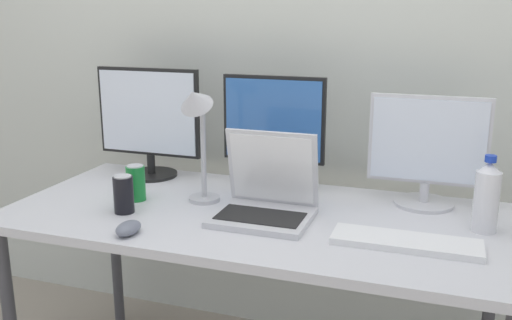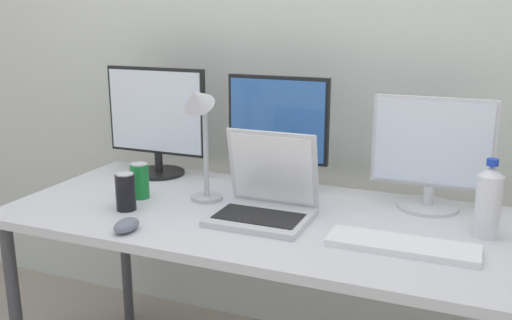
{
  "view_description": "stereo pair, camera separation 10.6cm",
  "coord_description": "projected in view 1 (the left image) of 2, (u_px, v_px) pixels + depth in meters",
  "views": [
    {
      "loc": [
        0.58,
        -1.68,
        1.39
      ],
      "look_at": [
        0.0,
        0.0,
        0.92
      ],
      "focal_mm": 40.0,
      "sensor_mm": 36.0,
      "label": 1
    },
    {
      "loc": [
        0.68,
        -1.64,
        1.39
      ],
      "look_at": [
        0.0,
        0.0,
        0.92
      ],
      "focal_mm": 40.0,
      "sensor_mm": 36.0,
      "label": 2
    }
  ],
  "objects": [
    {
      "name": "desk_lamp",
      "position": [
        197.0,
        123.0,
        1.89
      ],
      "size": [
        0.11,
        0.18,
        0.42
      ],
      "color": "#B7B7BC",
      "rests_on": "work_desk"
    },
    {
      "name": "laptop_silver",
      "position": [
        266.0,
        198.0,
        1.83
      ],
      "size": [
        0.31,
        0.26,
        0.27
      ],
      "color": "silver",
      "rests_on": "work_desk"
    },
    {
      "name": "water_bottle",
      "position": [
        487.0,
        197.0,
        1.7
      ],
      "size": [
        0.07,
        0.07,
        0.24
      ],
      "color": "silver",
      "rests_on": "work_desk"
    },
    {
      "name": "monitor_left",
      "position": [
        149.0,
        121.0,
        2.25
      ],
      "size": [
        0.43,
        0.21,
        0.43
      ],
      "color": "black",
      "rests_on": "work_desk"
    },
    {
      "name": "monitor_center",
      "position": [
        273.0,
        129.0,
        2.07
      ],
      "size": [
        0.38,
        0.18,
        0.42
      ],
      "color": "black",
      "rests_on": "work_desk"
    },
    {
      "name": "wall_back",
      "position": [
        304.0,
        33.0,
        2.28
      ],
      "size": [
        7.0,
        0.08,
        2.6
      ],
      "primitive_type": "cube",
      "color": "silver",
      "rests_on": "ground"
    },
    {
      "name": "mouse_by_keyboard",
      "position": [
        128.0,
        228.0,
        1.7
      ],
      "size": [
        0.06,
        0.1,
        0.04
      ],
      "primitive_type": "ellipsoid",
      "rotation": [
        0.0,
        0.0,
        0.01
      ],
      "color": "slate",
      "rests_on": "work_desk"
    },
    {
      "name": "soda_can_near_keyboard",
      "position": [
        136.0,
        183.0,
        2.0
      ],
      "size": [
        0.07,
        0.07,
        0.13
      ],
      "color": "#197F33",
      "rests_on": "work_desk"
    },
    {
      "name": "work_desk",
      "position": [
        256.0,
        230.0,
        1.9
      ],
      "size": [
        1.66,
        0.76,
        0.74
      ],
      "color": "#424247",
      "rests_on": "ground"
    },
    {
      "name": "monitor_right",
      "position": [
        427.0,
        150.0,
        1.91
      ],
      "size": [
        0.39,
        0.2,
        0.38
      ],
      "color": "silver",
      "rests_on": "work_desk"
    },
    {
      "name": "keyboard_main",
      "position": [
        406.0,
        242.0,
        1.62
      ],
      "size": [
        0.42,
        0.13,
        0.02
      ],
      "primitive_type": "cube",
      "rotation": [
        0.0,
        0.0,
        0.01
      ],
      "color": "white",
      "rests_on": "work_desk"
    },
    {
      "name": "soda_can_by_laptop",
      "position": [
        124.0,
        194.0,
        1.87
      ],
      "size": [
        0.07,
        0.07,
        0.13
      ],
      "color": "black",
      "rests_on": "work_desk"
    }
  ]
}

